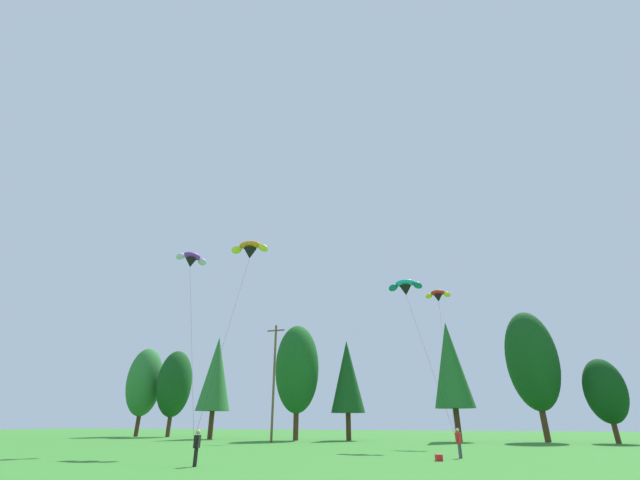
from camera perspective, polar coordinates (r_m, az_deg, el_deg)
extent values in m
cylinder|color=#472D19|center=(73.91, -23.96, -22.36)|extent=(0.62, 0.62, 3.26)
ellipsoid|color=#2D7033|center=(74.14, -23.13, -17.58)|extent=(5.31, 5.31, 10.19)
cylinder|color=#472D19|center=(70.56, -20.21, -22.98)|extent=(0.61, 0.61, 3.09)
ellipsoid|color=#144719|center=(70.77, -19.50, -18.20)|extent=(5.13, 5.13, 9.68)
cylinder|color=#472D19|center=(60.39, -14.88, -23.51)|extent=(0.63, 0.63, 3.37)
cone|color=#2D7033|center=(60.70, -14.21, -17.41)|extent=(4.45, 4.45, 9.60)
cylinder|color=#472D19|center=(55.01, -3.36, -24.18)|extent=(0.64, 0.64, 3.46)
ellipsoid|color=#19561E|center=(55.37, -3.19, -17.29)|extent=(5.52, 5.52, 10.82)
cylinder|color=#472D19|center=(54.52, 3.97, -24.38)|extent=(0.60, 0.60, 3.05)
cone|color=#144719|center=(54.78, 3.79, -18.23)|extent=(4.18, 4.18, 8.69)
cylinder|color=#472D19|center=(53.06, 18.54, -23.11)|extent=(0.64, 0.64, 3.48)
cone|color=#236628|center=(53.44, 17.58, -15.99)|extent=(4.54, 4.54, 9.89)
cylinder|color=#472D19|center=(56.23, 28.69, -21.47)|extent=(0.65, 0.65, 3.63)
ellipsoid|color=#144719|center=(56.63, 27.28, -14.53)|extent=(5.71, 5.71, 11.35)
cylinder|color=#472D19|center=(56.28, 35.79, -20.80)|extent=(0.52, 0.52, 2.12)
ellipsoid|color=#0F3D14|center=(56.35, 34.76, -16.76)|extent=(4.08, 4.08, 6.64)
cylinder|color=brown|center=(50.19, -6.42, -18.82)|extent=(0.26, 0.26, 12.73)
cube|color=brown|center=(51.01, -6.12, -12.36)|extent=(2.20, 0.14, 0.14)
cylinder|color=black|center=(24.13, -16.96, -26.87)|extent=(0.16, 0.16, 0.84)
cylinder|color=black|center=(24.32, -16.79, -26.86)|extent=(0.16, 0.16, 0.84)
cube|color=black|center=(24.19, -16.65, -25.17)|extent=(0.33, 0.43, 0.60)
sphere|color=tan|center=(24.17, -16.52, -24.14)|extent=(0.22, 0.22, 0.22)
cylinder|color=black|center=(23.96, -16.85, -25.11)|extent=(0.21, 0.13, 0.57)
cylinder|color=black|center=(24.41, -16.44, -25.11)|extent=(0.21, 0.13, 0.57)
cylinder|color=#4C4C51|center=(29.71, 18.74, -25.93)|extent=(0.17, 0.17, 0.84)
cylinder|color=#4C4C51|center=(29.89, 18.91, -25.89)|extent=(0.17, 0.17, 0.84)
cube|color=red|center=(29.77, 18.62, -24.54)|extent=(0.37, 0.44, 0.60)
sphere|color=tan|center=(29.76, 18.50, -23.70)|extent=(0.22, 0.22, 0.22)
cylinder|color=red|center=(29.55, 18.42, -24.53)|extent=(0.22, 0.15, 0.57)
cylinder|color=red|center=(29.99, 18.82, -24.45)|extent=(0.22, 0.15, 0.57)
ellipsoid|color=orange|center=(38.64, -9.66, -0.72)|extent=(2.17, 1.41, 0.89)
ellipsoid|color=yellow|center=(38.10, -7.88, -1.09)|extent=(1.28, 1.11, 1.10)
ellipsoid|color=yellow|center=(38.94, -11.48, -1.34)|extent=(1.12, 1.09, 1.10)
cone|color=black|center=(38.43, -9.70, -1.86)|extent=(1.30, 1.30, 0.99)
cylinder|color=black|center=(30.62, -12.42, -11.25)|extent=(3.68, 11.20, 14.57)
ellipsoid|color=teal|center=(41.85, 11.69, -5.88)|extent=(1.95, 1.20, 0.86)
ellipsoid|color=#0F666B|center=(41.61, 13.37, -6.12)|extent=(1.12, 1.00, 1.05)
ellipsoid|color=#0F666B|center=(41.92, 10.10, -6.53)|extent=(1.16, 1.01, 1.05)
cone|color=black|center=(41.73, 11.80, -6.89)|extent=(1.11, 1.11, 0.92)
cylinder|color=black|center=(35.29, 14.40, -14.60)|extent=(3.32, 10.01, 12.25)
ellipsoid|color=purple|center=(40.41, -17.34, -2.15)|extent=(1.71, 1.96, 0.87)
ellipsoid|color=silver|center=(40.70, -16.03, -2.93)|extent=(1.11, 1.08, 1.02)
ellipsoid|color=silver|center=(39.93, -18.78, -2.16)|extent=(1.11, 1.09, 1.02)
cone|color=black|center=(40.26, -17.50, -3.06)|extent=(1.32, 1.32, 0.83)
cylinder|color=black|center=(31.66, -17.40, -11.64)|extent=(9.27, 10.22, 14.02)
ellipsoid|color=red|center=(46.65, 15.99, -7.05)|extent=(1.53, 0.93, 0.77)
ellipsoid|color=yellow|center=(46.58, 17.20, -7.22)|extent=(0.94, 0.79, 0.90)
ellipsoid|color=yellow|center=(46.60, 14.85, -7.50)|extent=(0.93, 0.79, 0.90)
cone|color=black|center=(46.57, 16.08, -7.77)|extent=(0.87, 0.87, 0.73)
cylinder|color=black|center=(37.78, 16.92, -14.56)|extent=(0.45, 15.12, 12.70)
cube|color=red|center=(27.59, 16.14, -26.98)|extent=(0.48, 0.59, 0.34)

